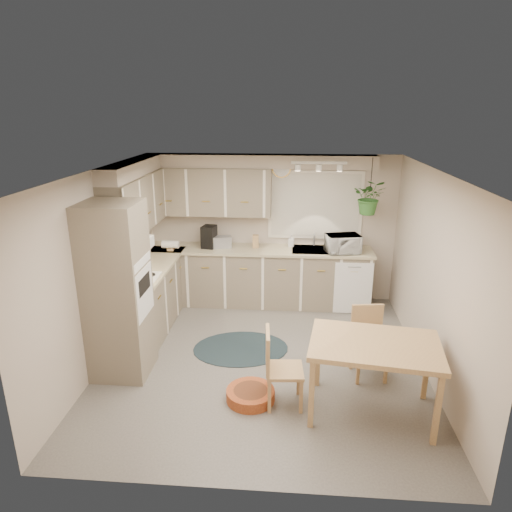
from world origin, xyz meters
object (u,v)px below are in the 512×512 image
(braided_rug, at_px, (241,348))
(pet_bed, at_px, (251,395))
(chair_back, at_px, (370,344))
(microwave, at_px, (343,242))
(dining_table, at_px, (372,378))
(chair_left, at_px, (285,368))

(braided_rug, distance_m, pet_bed, 1.13)
(pet_bed, bearing_deg, braided_rug, 101.83)
(chair_back, xyz_separation_m, braided_rug, (-1.59, 0.52, -0.42))
(braided_rug, height_order, microwave, microwave)
(dining_table, distance_m, microwave, 2.74)
(dining_table, relative_size, pet_bed, 2.41)
(chair_back, distance_m, braided_rug, 1.73)
(dining_table, xyz_separation_m, braided_rug, (-1.51, 1.21, -0.40))
(chair_left, bearing_deg, microwave, 157.85)
(dining_table, distance_m, pet_bed, 1.33)
(chair_back, bearing_deg, chair_left, 24.70)
(pet_bed, bearing_deg, microwave, 64.62)
(chair_left, relative_size, microwave, 1.71)
(chair_left, xyz_separation_m, pet_bed, (-0.37, 0.03, -0.37))
(chair_left, bearing_deg, pet_bed, -98.19)
(microwave, bearing_deg, braided_rug, -149.14)
(chair_left, distance_m, braided_rug, 1.36)
(dining_table, relative_size, microwave, 2.57)
(dining_table, bearing_deg, chair_back, 83.29)
(braided_rug, bearing_deg, microwave, 44.98)
(braided_rug, bearing_deg, chair_left, -61.95)
(pet_bed, bearing_deg, chair_back, 23.33)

